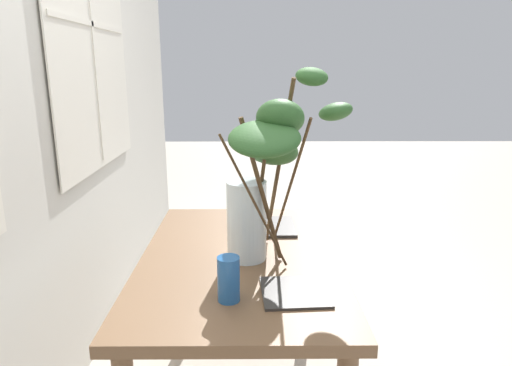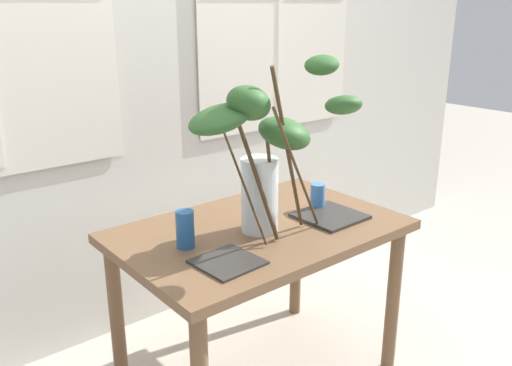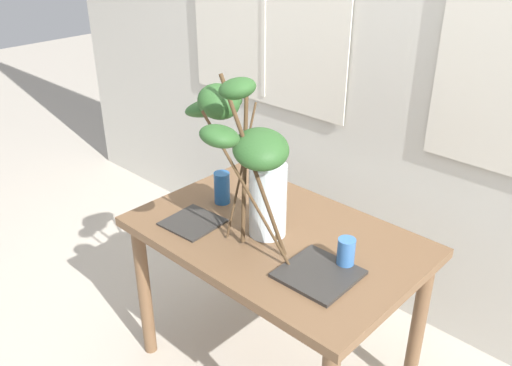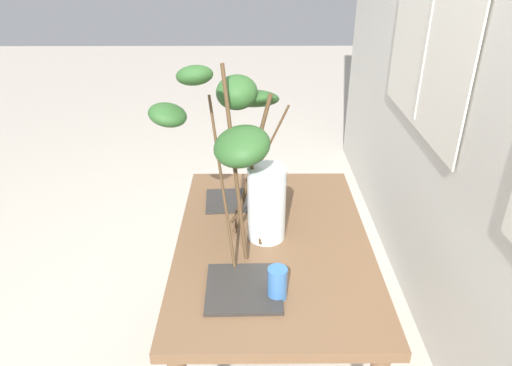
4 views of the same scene
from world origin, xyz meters
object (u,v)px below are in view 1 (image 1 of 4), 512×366
at_px(vase_with_branches, 266,171).
at_px(plate_square_left, 295,292).
at_px(drinking_glass_blue_right, 242,213).
at_px(drinking_glass_blue_left, 229,279).
at_px(plate_square_right, 267,227).
at_px(dining_table, 240,280).

height_order(vase_with_branches, plate_square_left, vase_with_branches).
xyz_separation_m(vase_with_branches, drinking_glass_blue_right, (0.38, 0.09, -0.28)).
bearing_deg(drinking_glass_blue_left, plate_square_right, -12.05).
height_order(dining_table, plate_square_left, plate_square_left).
height_order(dining_table, drinking_glass_blue_left, drinking_glass_blue_left).
relative_size(vase_with_branches, plate_square_left, 3.39).
xyz_separation_m(drinking_glass_blue_right, plate_square_left, (-0.62, -0.18, -0.05)).
height_order(drinking_glass_blue_right, plate_square_left, drinking_glass_blue_right).
relative_size(drinking_glass_blue_right, plate_square_left, 0.55).
bearing_deg(vase_with_branches, drinking_glass_blue_right, 13.61).
relative_size(dining_table, drinking_glass_blue_left, 8.01).
xyz_separation_m(dining_table, plate_square_left, (-0.29, -0.18, 0.11)).
bearing_deg(drinking_glass_blue_left, plate_square_left, -78.81).
height_order(dining_table, drinking_glass_blue_right, drinking_glass_blue_right).
bearing_deg(dining_table, drinking_glass_blue_right, -0.40).
bearing_deg(vase_with_branches, dining_table, 58.14).
xyz_separation_m(dining_table, plate_square_right, (0.29, -0.11, 0.11)).
relative_size(dining_table, plate_square_left, 5.46).
height_order(drinking_glass_blue_left, plate_square_right, drinking_glass_blue_left).
bearing_deg(plate_square_right, dining_table, 159.57).
xyz_separation_m(dining_table, drinking_glass_blue_left, (-0.33, 0.02, 0.17)).
xyz_separation_m(drinking_glass_blue_right, plate_square_right, (-0.03, -0.11, -0.05)).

